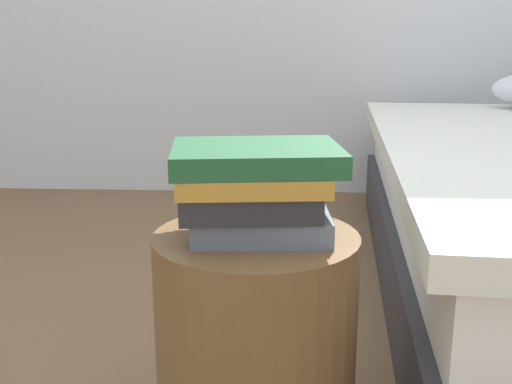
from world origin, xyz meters
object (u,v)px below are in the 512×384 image
at_px(book_charcoal, 250,201).
at_px(book_ochre, 253,178).
at_px(book_forest, 259,157).
at_px(book_slate, 261,223).
at_px(side_table, 256,349).

relative_size(book_charcoal, book_ochre, 0.93).
distance_m(book_charcoal, book_forest, 0.07).
xyz_separation_m(book_slate, book_forest, (-0.00, 0.01, 0.11)).
bearing_deg(side_table, book_forest, 67.96).
height_order(side_table, book_forest, book_forest).
bearing_deg(book_forest, book_charcoal, -130.85).
height_order(book_charcoal, book_forest, book_forest).
bearing_deg(book_ochre, book_charcoal, -115.95).
relative_size(side_table, book_forest, 1.55).
bearing_deg(side_table, book_slate, 15.63).
height_order(side_table, book_ochre, book_ochre).
relative_size(book_charcoal, book_forest, 0.81).
bearing_deg(book_slate, book_ochre, -179.87).
distance_m(book_slate, book_charcoal, 0.05).
xyz_separation_m(book_slate, book_ochre, (-0.01, -0.00, 0.08)).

